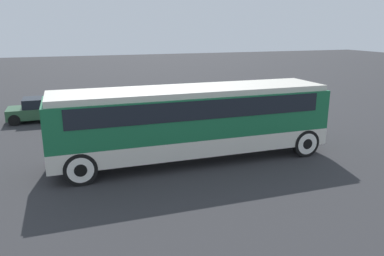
# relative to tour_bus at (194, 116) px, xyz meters

# --- Properties ---
(ground_plane) EXTENTS (120.00, 120.00, 0.00)m
(ground_plane) POSITION_rel_tour_bus_xyz_m (-0.10, 0.00, -1.80)
(ground_plane) COLOR #2D2D30
(tour_bus) EXTENTS (11.08, 2.66, 2.96)m
(tour_bus) POSITION_rel_tour_bus_xyz_m (0.00, 0.00, 0.00)
(tour_bus) COLOR silver
(tour_bus) RESTS_ON ground_plane
(parked_car_near) EXTENTS (4.37, 1.94, 1.43)m
(parked_car_near) POSITION_rel_tour_bus_xyz_m (-2.70, 6.63, -1.10)
(parked_car_near) COLOR black
(parked_car_near) RESTS_ON ground_plane
(parked_car_mid) EXTENTS (4.40, 1.81, 1.34)m
(parked_car_mid) POSITION_rel_tour_bus_xyz_m (-5.84, 9.07, -1.14)
(parked_car_mid) COLOR #2D5638
(parked_car_mid) RESTS_ON ground_plane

